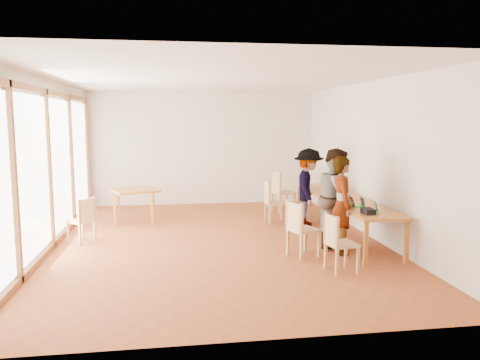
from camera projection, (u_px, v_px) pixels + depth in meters
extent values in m
plane|color=brown|center=(217.00, 241.00, 8.77)|extent=(8.00, 8.00, 0.00)
cube|color=beige|center=(202.00, 148.00, 12.50)|extent=(6.00, 0.10, 3.00)
cube|color=beige|center=(254.00, 198.00, 4.65)|extent=(6.00, 0.10, 3.00)
cube|color=beige|center=(371.00, 160.00, 9.00)|extent=(0.10, 8.00, 3.00)
cube|color=white|center=(48.00, 164.00, 8.15)|extent=(0.10, 8.00, 3.00)
cube|color=white|center=(216.00, 77.00, 8.37)|extent=(6.00, 8.00, 0.04)
cube|color=#B47028|center=(343.00, 199.00, 9.18)|extent=(0.80, 4.00, 0.05)
cube|color=#B47028|center=(366.00, 244.00, 7.28)|extent=(0.06, 0.06, 0.70)
cube|color=#B47028|center=(299.00, 201.00, 11.09)|extent=(0.06, 0.06, 0.70)
cube|color=#B47028|center=(407.00, 242.00, 7.38)|extent=(0.06, 0.06, 0.70)
cube|color=#B47028|center=(327.00, 200.00, 11.19)|extent=(0.06, 0.06, 0.70)
cube|color=#B47028|center=(134.00, 190.00, 10.29)|extent=(0.90, 0.90, 0.05)
cube|color=#B47028|center=(115.00, 211.00, 9.90)|extent=(0.05, 0.05, 0.70)
cube|color=#B47028|center=(119.00, 204.00, 10.67)|extent=(0.05, 0.05, 0.70)
cube|color=#B47028|center=(152.00, 210.00, 10.01)|extent=(0.05, 0.05, 0.70)
cube|color=#B47028|center=(154.00, 203.00, 10.78)|extent=(0.05, 0.05, 0.70)
cube|color=#E0AE70|center=(342.00, 244.00, 7.02)|extent=(0.47, 0.47, 0.04)
cube|color=#E0AE70|center=(331.00, 230.00, 6.93)|extent=(0.10, 0.41, 0.43)
cube|color=#E0AE70|center=(304.00, 230.00, 7.82)|extent=(0.56, 0.56, 0.04)
cube|color=#E0AE70|center=(294.00, 217.00, 7.69)|extent=(0.20, 0.41, 0.45)
cube|color=#E0AE70|center=(276.00, 203.00, 10.28)|extent=(0.45, 0.45, 0.04)
cube|color=#E0AE70|center=(267.00, 192.00, 10.21)|extent=(0.06, 0.43, 0.45)
cube|color=#E0AE70|center=(283.00, 192.00, 11.53)|extent=(0.58, 0.58, 0.04)
cube|color=#E0AE70|center=(276.00, 182.00, 11.41)|extent=(0.17, 0.47, 0.49)
cube|color=#E0AE70|center=(81.00, 221.00, 8.66)|extent=(0.56, 0.56, 0.04)
cube|color=#E0AE70|center=(87.00, 210.00, 8.54)|extent=(0.29, 0.32, 0.41)
imported|color=gray|center=(342.00, 205.00, 7.91)|extent=(0.48, 0.66, 1.67)
imported|color=gray|center=(336.00, 198.00, 8.35)|extent=(0.96, 1.06, 1.77)
imported|color=gray|center=(308.00, 187.00, 9.96)|extent=(0.91, 1.21, 1.67)
cube|color=green|center=(371.00, 212.00, 7.72)|extent=(0.22, 0.28, 0.03)
cube|color=white|center=(377.00, 206.00, 7.70)|extent=(0.12, 0.24, 0.21)
cube|color=green|center=(358.00, 206.00, 8.23)|extent=(0.16, 0.23, 0.02)
cube|color=white|center=(363.00, 201.00, 8.22)|extent=(0.07, 0.20, 0.18)
cube|color=green|center=(330.00, 192.00, 9.78)|extent=(0.24, 0.30, 0.03)
cube|color=white|center=(334.00, 187.00, 9.76)|extent=(0.13, 0.26, 0.22)
imported|color=#FAA01F|center=(334.00, 195.00, 9.20)|extent=(0.13, 0.13, 0.10)
cylinder|color=#137E18|center=(346.00, 199.00, 8.15)|extent=(0.07, 0.07, 0.28)
cylinder|color=silver|center=(324.00, 182.00, 11.07)|extent=(0.07, 0.07, 0.09)
cylinder|color=white|center=(350.00, 205.00, 8.22)|extent=(0.08, 0.08, 0.06)
cube|color=#C64787|center=(382.00, 216.00, 7.36)|extent=(0.05, 0.10, 0.01)
cube|color=black|center=(368.00, 211.00, 7.59)|extent=(0.16, 0.26, 0.09)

